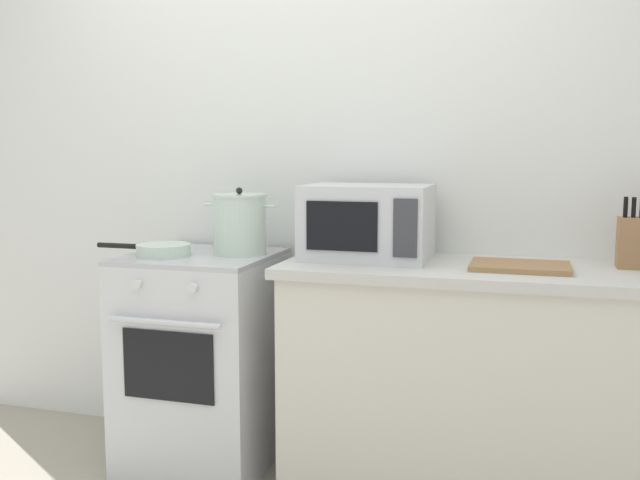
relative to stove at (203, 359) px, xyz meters
name	(u,v)px	position (x,y,z in m)	size (l,w,h in m)	color
back_wall	(370,175)	(0.65, 0.37, 0.79)	(4.40, 0.10, 2.50)	silver
lower_cabinet_right	(500,390)	(1.25, 0.02, -0.02)	(1.64, 0.56, 0.88)	beige
countertop_right	(504,273)	(1.25, 0.02, 0.44)	(1.70, 0.60, 0.04)	beige
stove	(203,359)	(0.00, 0.00, 0.00)	(0.60, 0.64, 0.92)	silver
stock_pot	(240,224)	(0.16, 0.05, 0.59)	(0.32, 0.23, 0.28)	silver
frying_pan	(162,250)	(-0.13, -0.09, 0.48)	(0.42, 0.22, 0.05)	silver
microwave	(368,222)	(0.71, 0.08, 0.61)	(0.50, 0.37, 0.30)	silver
cutting_board	(520,266)	(1.31, 0.00, 0.47)	(0.36, 0.26, 0.02)	#997047
knife_block	(636,242)	(1.72, 0.14, 0.56)	(0.13, 0.10, 0.27)	#997047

